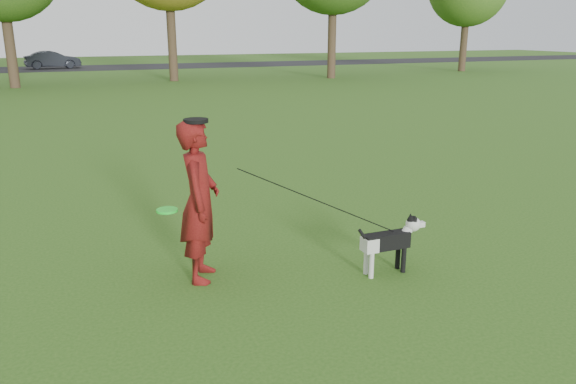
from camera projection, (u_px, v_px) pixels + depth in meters
name	position (u px, v px, depth m)	size (l,w,h in m)	color
ground	(263.00, 285.00, 6.26)	(120.00, 120.00, 0.00)	#285116
road	(87.00, 68.00, 41.96)	(120.00, 7.00, 0.02)	black
man	(199.00, 202.00, 6.20)	(0.66, 0.44, 1.82)	#540C0C
dog	(391.00, 239.00, 6.47)	(0.90, 0.18, 0.68)	black
car_mid	(52.00, 60.00, 40.96)	(1.33, 3.82, 1.26)	black
man_held_items	(320.00, 202.00, 6.35)	(2.68, 0.80, 1.37)	#1CDE2C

